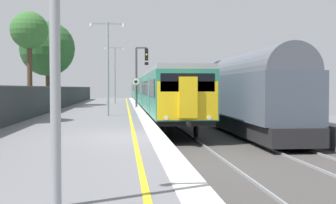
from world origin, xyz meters
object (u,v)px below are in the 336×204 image
object	(u,v)px
platform_lamp_far	(115,70)
commuter_train_at_platform	(148,91)
freight_train_adjacent_track	(226,91)
speed_limit_sign	(136,89)
platform_lamp_mid	(108,60)
background_tree_left	(48,50)
background_tree_centre	(30,32)
signal_gantry	(140,70)

from	to	relation	value
platform_lamp_far	commuter_train_at_platform	bearing A→B (deg)	58.03
freight_train_adjacent_track	speed_limit_sign	xyz separation A→B (m)	(-5.85, 5.80, 0.12)
platform_lamp_mid	background_tree_left	bearing A→B (deg)	111.12
platform_lamp_mid	commuter_train_at_platform	bearing A→B (deg)	81.75
platform_lamp_far	speed_limit_sign	bearing A→B (deg)	-79.56
platform_lamp_far	background_tree_centre	xyz separation A→B (m)	(-6.32, -9.13, 2.58)
speed_limit_sign	background_tree_centre	distance (m)	9.29
background_tree_left	background_tree_centre	distance (m)	4.59
commuter_train_at_platform	signal_gantry	distance (m)	13.70
background_tree_centre	platform_lamp_far	bearing A→B (deg)	55.29
freight_train_adjacent_track	platform_lamp_mid	distance (m)	8.72
commuter_train_at_platform	freight_train_adjacent_track	bearing A→B (deg)	-79.50
speed_limit_sign	platform_lamp_far	size ratio (longest dim) A/B	0.42
background_tree_left	speed_limit_sign	bearing A→B (deg)	-34.75
platform_lamp_far	platform_lamp_mid	bearing A→B (deg)	-90.00
freight_train_adjacent_track	platform_lamp_far	distance (m)	17.60
freight_train_adjacent_track	speed_limit_sign	bearing A→B (deg)	135.24
commuter_train_at_platform	background_tree_left	distance (m)	14.60
background_tree_centre	background_tree_left	bearing A→B (deg)	82.12
speed_limit_sign	background_tree_left	distance (m)	9.78
speed_limit_sign	platform_lamp_far	bearing A→B (deg)	100.44
speed_limit_sign	background_tree_left	world-z (taller)	background_tree_left
speed_limit_sign	platform_lamp_far	xyz separation A→B (m)	(-1.83, 9.92, 1.82)
background_tree_centre	freight_train_adjacent_track	bearing A→B (deg)	-25.20
speed_limit_sign	signal_gantry	bearing A→B (deg)	80.78
platform_lamp_far	background_tree_centre	world-z (taller)	background_tree_centre
commuter_train_at_platform	signal_gantry	xyz separation A→B (m)	(-1.47, -13.50, 1.83)
platform_lamp_mid	platform_lamp_far	xyz separation A→B (m)	(-0.00, 19.46, 0.19)
commuter_train_at_platform	platform_lamp_mid	size ratio (longest dim) A/B	12.00
platform_lamp_mid	background_tree_left	xyz separation A→B (m)	(-5.71, 14.78, 1.77)
signal_gantry	background_tree_centre	world-z (taller)	background_tree_centre
commuter_train_at_platform	platform_lamp_mid	xyz separation A→B (m)	(-3.67, -25.35, 1.88)
speed_limit_sign	background_tree_left	size ratio (longest dim) A/B	0.32
speed_limit_sign	background_tree_centre	size ratio (longest dim) A/B	0.31
commuter_train_at_platform	speed_limit_sign	world-z (taller)	commuter_train_at_platform
platform_lamp_far	freight_train_adjacent_track	bearing A→B (deg)	-63.97
freight_train_adjacent_track	platform_lamp_far	size ratio (longest dim) A/B	4.47
freight_train_adjacent_track	speed_limit_sign	size ratio (longest dim) A/B	10.71
platform_lamp_mid	background_tree_left	world-z (taller)	background_tree_left
signal_gantry	platform_lamp_mid	distance (m)	12.05
freight_train_adjacent_track	background_tree_centre	bearing A→B (deg)	154.80
platform_lamp_mid	platform_lamp_far	world-z (taller)	platform_lamp_far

